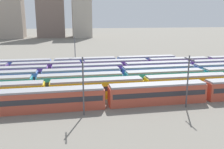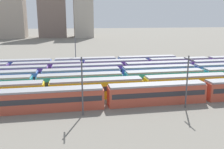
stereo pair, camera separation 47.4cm
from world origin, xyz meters
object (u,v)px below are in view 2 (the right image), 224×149
object	(u,v)px
train_track_0	(157,93)
train_track_5	(148,65)
catenary_pole_0	(187,79)
train_track_1	(187,84)
train_track_3	(194,72)
train_track_6	(86,64)
catenary_pole_1	(76,51)
catenary_pole_2	(82,83)
train_track_2	(124,80)
train_track_4	(191,67)

from	to	relation	value
train_track_0	train_track_5	distance (m)	26.93
catenary_pole_0	train_track_1	bearing A→B (deg)	62.29
train_track_3	catenary_pole_0	world-z (taller)	catenary_pole_0
train_track_0	train_track_6	size ratio (longest dim) A/B	1.68
train_track_3	catenary_pole_1	world-z (taller)	catenary_pole_1
train_track_5	train_track_0	bearing A→B (deg)	-105.11
train_track_1	catenary_pole_2	size ratio (longest dim) A/B	9.89
train_track_2	train_track_5	size ratio (longest dim) A/B	0.66
train_track_5	train_track_4	bearing A→B (deg)	-26.34
train_track_2	train_track_4	world-z (taller)	same
catenary_pole_1	train_track_4	bearing A→B (deg)	-22.94
train_track_1	catenary_pole_0	distance (m)	9.82
train_track_4	catenary_pole_0	world-z (taller)	catenary_pole_0
train_track_5	catenary_pole_2	world-z (taller)	catenary_pole_2
train_track_1	train_track_6	size ratio (longest dim) A/B	1.68
train_track_2	catenary_pole_2	size ratio (longest dim) A/B	7.89
train_track_1	catenary_pole_0	bearing A→B (deg)	-117.71
train_track_1	catenary_pole_0	world-z (taller)	catenary_pole_0
train_track_2	train_track_1	bearing A→B (deg)	-22.89
train_track_2	train_track_3	world-z (taller)	same
train_track_2	train_track_0	bearing A→B (deg)	-69.73
train_track_2	catenary_pole_0	bearing A→B (deg)	-59.18
train_track_1	catenary_pole_0	xyz separation A→B (m)	(-4.31, -8.21, 3.22)
train_track_0	train_track_5	xyz separation A→B (m)	(7.02, 26.00, 0.00)
train_track_4	train_track_6	world-z (taller)	same
catenary_pole_1	train_track_2	bearing A→B (deg)	-67.77
train_track_6	catenary_pole_1	size ratio (longest dim) A/B	5.80
train_track_1	catenary_pole_0	size ratio (longest dim) A/B	10.19
catenary_pole_0	catenary_pole_1	world-z (taller)	catenary_pole_1
catenary_pole_2	train_track_5	bearing A→B (deg)	54.73
train_track_0	catenary_pole_1	distance (m)	36.64
catenary_pole_1	catenary_pole_0	bearing A→B (deg)	-64.50
train_track_1	catenary_pole_2	distance (m)	23.92
train_track_0	train_track_5	bearing A→B (deg)	74.89
catenary_pole_2	train_track_3	bearing A→B (deg)	32.76
train_track_1	train_track_6	bearing A→B (deg)	126.30
catenary_pole_1	catenary_pole_2	world-z (taller)	catenary_pole_1
train_track_4	catenary_pole_0	bearing A→B (deg)	-119.30
train_track_1	train_track_3	bearing A→B (deg)	55.57
train_track_3	catenary_pole_0	xyz separation A→B (m)	(-11.44, -18.61, 3.22)
train_track_1	catenary_pole_1	xyz separation A→B (m)	(-21.93, 28.71, 3.45)
train_track_3	train_track_4	bearing A→B (deg)	69.74
train_track_1	train_track_2	distance (m)	13.37
train_track_5	train_track_6	world-z (taller)	same
train_track_2	train_track_3	bearing A→B (deg)	14.97
train_track_0	train_track_4	xyz separation A→B (m)	(17.52, 20.80, 0.00)
train_track_5	train_track_6	size ratio (longest dim) A/B	2.02
train_track_1	train_track_5	size ratio (longest dim) A/B	0.83
train_track_6	catenary_pole_0	size ratio (longest dim) A/B	6.08
train_track_2	catenary_pole_0	world-z (taller)	catenary_pole_0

